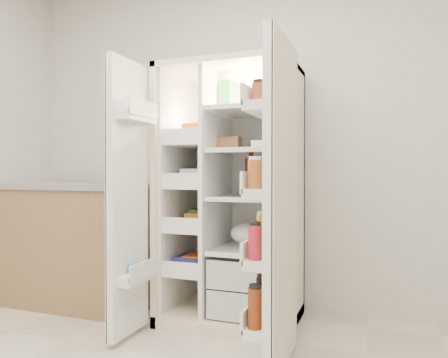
% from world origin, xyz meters
% --- Properties ---
extents(wall_back, '(4.00, 0.02, 2.70)m').
position_xyz_m(wall_back, '(0.00, 2.00, 1.35)').
color(wall_back, silver).
rests_on(wall_back, floor).
extents(refrigerator, '(0.92, 0.70, 1.80)m').
position_xyz_m(refrigerator, '(-0.01, 1.66, 0.74)').
color(refrigerator, beige).
rests_on(refrigerator, floor).
extents(freezer_door, '(0.15, 0.40, 1.72)m').
position_xyz_m(freezer_door, '(-0.53, 1.05, 0.89)').
color(freezer_door, white).
rests_on(freezer_door, floor).
extents(fridge_door, '(0.17, 0.58, 1.72)m').
position_xyz_m(fridge_door, '(0.45, 0.96, 0.87)').
color(fridge_door, white).
rests_on(fridge_door, floor).
extents(kitchen_counter, '(1.33, 0.71, 0.97)m').
position_xyz_m(kitchen_counter, '(-1.34, 1.58, 0.49)').
color(kitchen_counter, olive).
rests_on(kitchen_counter, floor).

